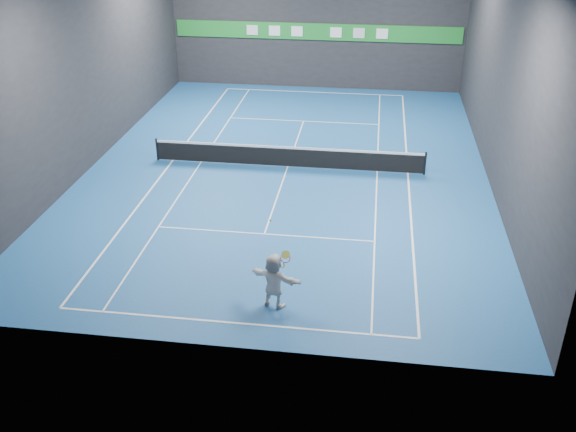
# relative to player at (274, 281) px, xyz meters

# --- Properties ---
(ground) EXTENTS (26.00, 26.00, 0.00)m
(ground) POSITION_rel_player_xyz_m (-1.07, 10.84, -0.92)
(ground) COLOR #194F8C
(ground) RESTS_ON ground
(wall_back) EXTENTS (18.00, 0.10, 9.00)m
(wall_back) POSITION_rel_player_xyz_m (-1.07, 23.84, 3.58)
(wall_back) COLOR black
(wall_back) RESTS_ON ground
(wall_front) EXTENTS (18.00, 0.10, 9.00)m
(wall_front) POSITION_rel_player_xyz_m (-1.07, -2.16, 3.58)
(wall_front) COLOR black
(wall_front) RESTS_ON ground
(wall_left) EXTENTS (0.10, 26.00, 9.00)m
(wall_left) POSITION_rel_player_xyz_m (-10.07, 10.84, 3.58)
(wall_left) COLOR black
(wall_left) RESTS_ON ground
(wall_right) EXTENTS (0.10, 26.00, 9.00)m
(wall_right) POSITION_rel_player_xyz_m (7.93, 10.84, 3.58)
(wall_right) COLOR black
(wall_right) RESTS_ON ground
(baseline_near) EXTENTS (10.98, 0.08, 0.01)m
(baseline_near) POSITION_rel_player_xyz_m (-1.07, -1.05, -0.91)
(baseline_near) COLOR white
(baseline_near) RESTS_ON ground
(baseline_far) EXTENTS (10.98, 0.08, 0.01)m
(baseline_far) POSITION_rel_player_xyz_m (-1.07, 22.73, -0.91)
(baseline_far) COLOR white
(baseline_far) RESTS_ON ground
(sideline_doubles_left) EXTENTS (0.08, 23.78, 0.01)m
(sideline_doubles_left) POSITION_rel_player_xyz_m (-6.56, 10.84, -0.91)
(sideline_doubles_left) COLOR white
(sideline_doubles_left) RESTS_ON ground
(sideline_doubles_right) EXTENTS (0.08, 23.78, 0.01)m
(sideline_doubles_right) POSITION_rel_player_xyz_m (4.42, 10.84, -0.91)
(sideline_doubles_right) COLOR white
(sideline_doubles_right) RESTS_ON ground
(sideline_singles_left) EXTENTS (0.06, 23.78, 0.01)m
(sideline_singles_left) POSITION_rel_player_xyz_m (-5.18, 10.84, -0.91)
(sideline_singles_left) COLOR white
(sideline_singles_left) RESTS_ON ground
(sideline_singles_right) EXTENTS (0.06, 23.78, 0.01)m
(sideline_singles_right) POSITION_rel_player_xyz_m (3.04, 10.84, -0.91)
(sideline_singles_right) COLOR white
(sideline_singles_right) RESTS_ON ground
(service_line_near) EXTENTS (8.23, 0.06, 0.01)m
(service_line_near) POSITION_rel_player_xyz_m (-1.07, 4.44, -0.91)
(service_line_near) COLOR white
(service_line_near) RESTS_ON ground
(service_line_far) EXTENTS (8.23, 0.06, 0.01)m
(service_line_far) POSITION_rel_player_xyz_m (-1.07, 17.24, -0.91)
(service_line_far) COLOR white
(service_line_far) RESTS_ON ground
(center_service_line) EXTENTS (0.06, 12.80, 0.01)m
(center_service_line) POSITION_rel_player_xyz_m (-1.07, 10.84, -0.91)
(center_service_line) COLOR white
(center_service_line) RESTS_ON ground
(player) EXTENTS (1.78, 1.06, 1.83)m
(player) POSITION_rel_player_xyz_m (0.00, 0.00, 0.00)
(player) COLOR white
(player) RESTS_ON ground
(tennis_ball) EXTENTS (0.07, 0.07, 0.07)m
(tennis_ball) POSITION_rel_player_xyz_m (-0.11, 0.18, 2.00)
(tennis_ball) COLOR #AED423
(tennis_ball) RESTS_ON player
(tennis_net) EXTENTS (12.50, 0.10, 1.07)m
(tennis_net) POSITION_rel_player_xyz_m (-1.07, 10.84, -0.38)
(tennis_net) COLOR black
(tennis_net) RESTS_ON ground
(sponsor_banner) EXTENTS (17.64, 0.11, 1.00)m
(sponsor_banner) POSITION_rel_player_xyz_m (-1.07, 23.78, 2.58)
(sponsor_banner) COLOR #1D892D
(sponsor_banner) RESTS_ON wall_back
(tennis_racket) EXTENTS (0.43, 0.35, 0.65)m
(tennis_racket) POSITION_rel_player_xyz_m (0.34, 0.05, 0.77)
(tennis_racket) COLOR red
(tennis_racket) RESTS_ON player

